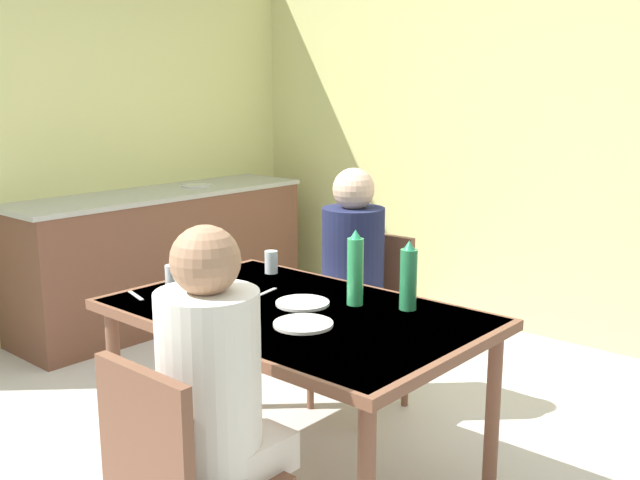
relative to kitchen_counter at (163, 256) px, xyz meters
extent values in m
plane|color=#BDB7B4|center=(1.96, -0.83, -0.45)|extent=(5.96, 5.96, 0.00)
cube|color=#C8C87F|center=(1.96, 1.43, 0.81)|extent=(4.78, 0.10, 2.53)
cube|color=#CDCC81|center=(-0.33, -0.26, 0.81)|extent=(0.10, 3.38, 2.53)
cube|color=brown|center=(0.00, 0.00, -0.02)|extent=(0.60, 2.09, 0.87)
cube|color=#9E9E99|center=(0.00, 0.00, 0.43)|extent=(0.61, 2.13, 0.03)
cylinder|color=#B7B7BC|center=(0.00, 0.31, 0.45)|extent=(0.21, 0.21, 0.01)
cube|color=brown|center=(2.17, -0.98, 0.28)|extent=(1.46, 0.93, 0.04)
cube|color=#DEA48C|center=(2.17, -0.98, 0.30)|extent=(1.40, 0.89, 0.00)
cylinder|color=brown|center=(1.51, -1.38, -0.10)|extent=(0.06, 0.06, 0.71)
cylinder|color=brown|center=(1.51, -0.59, -0.10)|extent=(0.06, 0.06, 0.71)
cylinder|color=brown|center=(2.83, -0.59, -0.10)|extent=(0.06, 0.06, 0.71)
cube|color=brown|center=(2.48, -1.91, 0.21)|extent=(0.38, 0.04, 0.42)
cube|color=brown|center=(1.91, -0.24, 0.00)|extent=(0.40, 0.40, 0.04)
cube|color=brown|center=(1.91, -0.06, 0.21)|extent=(0.38, 0.04, 0.42)
cylinder|color=brown|center=(2.08, -0.41, -0.25)|extent=(0.04, 0.04, 0.41)
cylinder|color=brown|center=(1.74, -0.41, -0.25)|extent=(0.04, 0.04, 0.41)
cylinder|color=brown|center=(2.08, -0.07, -0.25)|extent=(0.04, 0.04, 0.41)
cylinder|color=brown|center=(1.74, -0.07, -0.25)|extent=(0.04, 0.04, 0.41)
cube|color=silver|center=(2.48, -1.57, 0.06)|extent=(0.30, 0.22, 0.12)
cylinder|color=silver|center=(2.48, -1.68, 0.32)|extent=(0.30, 0.30, 0.52)
sphere|color=#A87A5B|center=(2.48, -1.68, 0.67)|extent=(0.20, 0.20, 0.20)
cube|color=#192C47|center=(1.91, -0.40, 0.06)|extent=(0.30, 0.22, 0.12)
cylinder|color=#1E2347|center=(1.91, -0.29, 0.32)|extent=(0.30, 0.30, 0.52)
sphere|color=beige|center=(1.91, -0.29, 0.67)|extent=(0.20, 0.20, 0.20)
cylinder|color=#319D59|center=(2.31, -0.78, 0.43)|extent=(0.06, 0.06, 0.27)
cone|color=#24925C|center=(2.31, -0.78, 0.58)|extent=(0.05, 0.05, 0.04)
cylinder|color=#29824D|center=(2.50, -0.70, 0.42)|extent=(0.07, 0.07, 0.24)
cone|color=#247D56|center=(2.50, -0.70, 0.55)|extent=(0.05, 0.05, 0.04)
cylinder|color=white|center=(2.15, -0.92, 0.30)|extent=(0.21, 0.21, 0.01)
cylinder|color=white|center=(2.33, -1.11, 0.30)|extent=(0.22, 0.22, 0.01)
cylinder|color=silver|center=(1.55, -1.09, 0.34)|extent=(0.06, 0.06, 0.09)
cylinder|color=silver|center=(1.71, -0.65, 0.35)|extent=(0.06, 0.06, 0.10)
cube|color=silver|center=(1.93, -0.90, 0.30)|extent=(0.05, 0.15, 0.00)
cube|color=silver|center=(1.56, -1.28, 0.30)|extent=(0.15, 0.06, 0.00)
cube|color=silver|center=(1.80, -1.06, 0.30)|extent=(0.14, 0.07, 0.00)
camera|label=1|loc=(4.00, -2.93, 1.14)|focal=40.50mm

